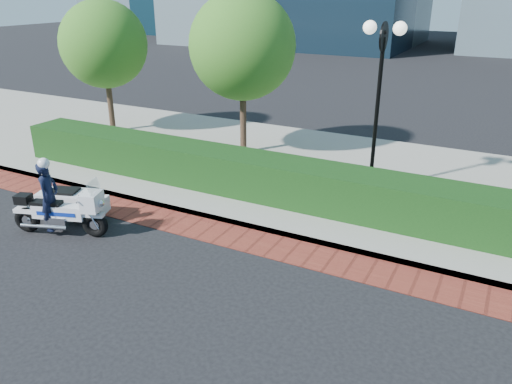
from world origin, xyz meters
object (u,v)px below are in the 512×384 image
at_px(lamppost, 380,82).
at_px(police_motorcycle, 62,203).
at_px(tree_a, 104,44).
at_px(tree_b, 242,46).

bearing_deg(lamppost, police_motorcycle, -137.77).
xyz_separation_m(tree_a, tree_b, (5.50, 0.00, 0.21)).
bearing_deg(tree_a, tree_b, 0.00).
bearing_deg(police_motorcycle, tree_b, 61.44).
bearing_deg(lamppost, tree_b, 163.89).
distance_m(tree_a, police_motorcycle, 8.18).
distance_m(lamppost, tree_b, 4.71).
distance_m(lamppost, tree_a, 10.09).
xyz_separation_m(tree_a, police_motorcycle, (4.40, -6.38, -2.62)).
height_order(tree_b, police_motorcycle, tree_b).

